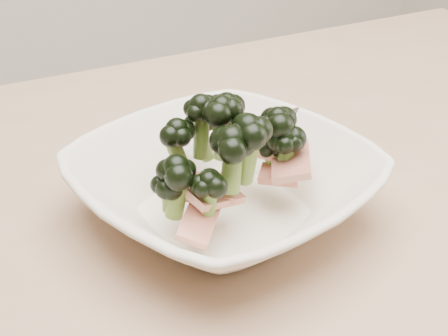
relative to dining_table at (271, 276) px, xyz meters
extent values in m
cube|color=tan|center=(0.00, 0.00, 0.08)|extent=(1.20, 0.80, 0.04)
cylinder|color=tan|center=(0.55, 0.35, -0.30)|extent=(0.06, 0.06, 0.71)
imported|color=beige|center=(-0.06, 0.00, 0.13)|extent=(0.31, 0.31, 0.06)
cylinder|color=#4E6B23|center=(0.00, 0.00, 0.16)|extent=(0.02, 0.03, 0.05)
ellipsoid|color=black|center=(0.00, 0.00, 0.19)|extent=(0.04, 0.04, 0.03)
cylinder|color=#4E6B23|center=(-0.09, 0.01, 0.16)|extent=(0.03, 0.02, 0.04)
ellipsoid|color=black|center=(-0.09, 0.01, 0.19)|extent=(0.03, 0.03, 0.03)
cylinder|color=#4E6B23|center=(-0.05, 0.05, 0.15)|extent=(0.02, 0.02, 0.04)
ellipsoid|color=black|center=(-0.05, 0.05, 0.18)|extent=(0.03, 0.03, 0.02)
cylinder|color=#4E6B23|center=(-0.05, -0.03, 0.17)|extent=(0.02, 0.03, 0.05)
ellipsoid|color=black|center=(-0.05, -0.03, 0.20)|extent=(0.04, 0.04, 0.03)
cylinder|color=#4E6B23|center=(-0.06, 0.00, 0.18)|extent=(0.02, 0.02, 0.04)
ellipsoid|color=black|center=(-0.06, 0.00, 0.21)|extent=(0.04, 0.04, 0.03)
cylinder|color=#4E6B23|center=(-0.11, -0.02, 0.14)|extent=(0.01, 0.01, 0.02)
ellipsoid|color=black|center=(-0.11, -0.02, 0.16)|extent=(0.03, 0.03, 0.03)
cylinder|color=#4E6B23|center=(-0.03, 0.05, 0.15)|extent=(0.03, 0.02, 0.05)
ellipsoid|color=black|center=(-0.03, 0.05, 0.18)|extent=(0.04, 0.04, 0.03)
cylinder|color=#4E6B23|center=(-0.11, -0.02, 0.15)|extent=(0.02, 0.02, 0.04)
ellipsoid|color=black|center=(-0.11, -0.02, 0.17)|extent=(0.04, 0.04, 0.03)
cylinder|color=#4E6B23|center=(-0.09, -0.04, 0.15)|extent=(0.02, 0.01, 0.03)
ellipsoid|color=black|center=(-0.09, -0.04, 0.17)|extent=(0.03, 0.03, 0.02)
cylinder|color=#4E6B23|center=(0.00, -0.02, 0.15)|extent=(0.02, 0.02, 0.04)
ellipsoid|color=black|center=(0.00, -0.02, 0.17)|extent=(0.04, 0.04, 0.03)
cylinder|color=#4E6B23|center=(-0.07, -0.04, 0.17)|extent=(0.02, 0.02, 0.04)
ellipsoid|color=black|center=(-0.07, -0.04, 0.19)|extent=(0.04, 0.04, 0.03)
cylinder|color=#4E6B23|center=(-0.06, 0.04, 0.16)|extent=(0.02, 0.02, 0.04)
ellipsoid|color=black|center=(-0.06, 0.04, 0.18)|extent=(0.03, 0.03, 0.02)
cylinder|color=#4E6B23|center=(-0.07, 0.01, 0.18)|extent=(0.02, 0.02, 0.05)
ellipsoid|color=black|center=(-0.07, 0.01, 0.20)|extent=(0.03, 0.03, 0.03)
cylinder|color=#4E6B23|center=(-0.01, 0.00, 0.14)|extent=(0.02, 0.01, 0.03)
ellipsoid|color=black|center=(-0.01, 0.00, 0.16)|extent=(0.03, 0.03, 0.02)
cube|color=#9A3221|center=(0.00, -0.02, 0.15)|extent=(0.06, 0.06, 0.02)
cube|color=#9A3221|center=(-0.08, -0.03, 0.14)|extent=(0.06, 0.04, 0.03)
cube|color=#9A3221|center=(-0.01, -0.02, 0.14)|extent=(0.04, 0.04, 0.01)
cube|color=#9A3221|center=(-0.01, 0.01, 0.15)|extent=(0.04, 0.04, 0.02)
cube|color=#9A3221|center=(-0.09, -0.02, 0.15)|extent=(0.06, 0.05, 0.02)
cube|color=#9A3221|center=(-0.10, -0.05, 0.13)|extent=(0.05, 0.06, 0.02)
camera|label=1|loc=(-0.27, -0.42, 0.43)|focal=50.00mm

